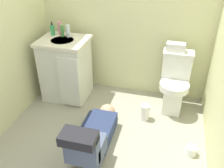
% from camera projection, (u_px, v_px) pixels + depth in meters
% --- Properties ---
extents(ground_plane, '(2.71, 3.04, 0.04)m').
position_uv_depth(ground_plane, '(103.00, 136.00, 2.77)').
color(ground_plane, '#9D9B84').
extents(wall_back, '(2.37, 0.08, 2.40)m').
position_uv_depth(wall_back, '(126.00, 4.00, 3.02)').
color(wall_back, beige).
rests_on(wall_back, ground_plane).
extents(toilet, '(0.36, 0.46, 0.75)m').
position_uv_depth(toilet, '(174.00, 83.00, 3.01)').
color(toilet, silver).
rests_on(toilet, ground_plane).
extents(vanity_cabinet, '(0.60, 0.53, 0.82)m').
position_uv_depth(vanity_cabinet, '(66.00, 69.00, 3.23)').
color(vanity_cabinet, silver).
rests_on(vanity_cabinet, ground_plane).
extents(faucet, '(0.02, 0.02, 0.10)m').
position_uv_depth(faucet, '(67.00, 32.00, 3.12)').
color(faucet, silver).
rests_on(faucet, vanity_cabinet).
extents(person_plumber, '(0.39, 1.06, 0.52)m').
position_uv_depth(person_plumber, '(93.00, 135.00, 2.50)').
color(person_plumber, navy).
rests_on(person_plumber, ground_plane).
extents(tissue_box, '(0.22, 0.11, 0.10)m').
position_uv_depth(tissue_box, '(176.00, 47.00, 2.87)').
color(tissue_box, silver).
rests_on(tissue_box, toilet).
extents(soap_dispenser, '(0.06, 0.06, 0.17)m').
position_uv_depth(soap_dispenser, '(53.00, 30.00, 3.13)').
color(soap_dispenser, '#3DA461').
rests_on(soap_dispenser, vanity_cabinet).
extents(bottle_pink, '(0.05, 0.05, 0.17)m').
position_uv_depth(bottle_pink, '(60.00, 28.00, 3.13)').
color(bottle_pink, pink).
rests_on(bottle_pink, vanity_cabinet).
extents(bottle_green, '(0.04, 0.04, 0.15)m').
position_uv_depth(bottle_green, '(62.00, 31.00, 3.08)').
color(bottle_green, '#4E9D4C').
rests_on(bottle_green, vanity_cabinet).
extents(bottle_clear, '(0.05, 0.05, 0.15)m').
position_uv_depth(bottle_clear, '(68.00, 31.00, 3.07)').
color(bottle_clear, silver).
rests_on(bottle_clear, vanity_cabinet).
extents(paper_towel_roll, '(0.11, 0.11, 0.20)m').
position_uv_depth(paper_towel_roll, '(145.00, 112.00, 2.95)').
color(paper_towel_roll, white).
rests_on(paper_towel_roll, ground_plane).
extents(toilet_paper_roll, '(0.11, 0.11, 0.10)m').
position_uv_depth(toilet_paper_roll, '(191.00, 151.00, 2.49)').
color(toilet_paper_roll, white).
rests_on(toilet_paper_roll, ground_plane).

